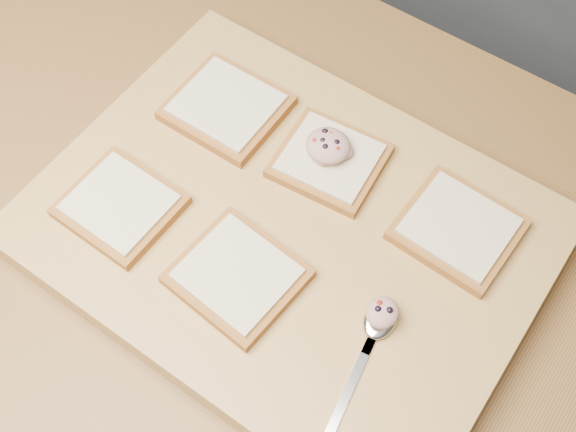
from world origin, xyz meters
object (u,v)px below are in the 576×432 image
at_px(bread_far_center, 330,160).
at_px(spoon, 376,328).
at_px(cutting_board, 288,232).
at_px(tuna_salad_dollop, 328,145).

height_order(bread_far_center, spoon, bread_far_center).
relative_size(cutting_board, spoon, 3.26).
xyz_separation_m(tuna_salad_dollop, spoon, (0.16, -0.15, -0.02)).
distance_m(bread_far_center, spoon, 0.21).
distance_m(cutting_board, tuna_salad_dollop, 0.11).
height_order(cutting_board, bread_far_center, bread_far_center).
bearing_deg(tuna_salad_dollop, cutting_board, -83.25).
bearing_deg(cutting_board, bread_far_center, 93.51).
xyz_separation_m(cutting_board, bread_far_center, (-0.01, 0.09, 0.03)).
bearing_deg(cutting_board, tuna_salad_dollop, 96.75).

